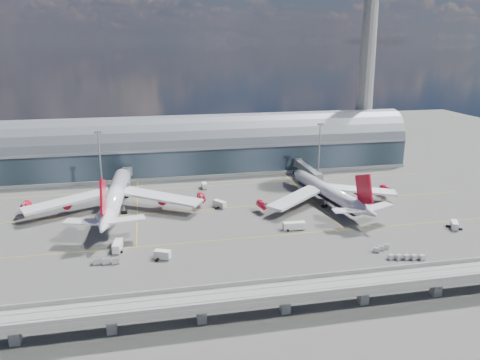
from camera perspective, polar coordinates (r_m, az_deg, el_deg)
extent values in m
plane|color=#474744|center=(164.14, -0.12, -5.71)|extent=(500.00, 500.00, 0.00)
cube|color=gold|center=(155.12, 0.62, -7.08)|extent=(200.00, 0.25, 0.01)
cube|color=gold|center=(182.47, -1.38, -3.39)|extent=(200.00, 0.25, 0.01)
cube|color=gold|center=(210.55, -2.84, -0.66)|extent=(200.00, 0.25, 0.01)
cube|color=gold|center=(189.41, -12.42, -3.03)|extent=(0.25, 80.00, 0.01)
cube|color=gold|center=(200.31, 8.00, -1.71)|extent=(0.25, 80.00, 0.01)
cube|color=#202C35|center=(235.44, -3.92, 2.94)|extent=(200.00, 28.00, 14.00)
cylinder|color=slate|center=(233.90, -3.96, 4.61)|extent=(200.00, 28.00, 28.00)
cube|color=gray|center=(220.35, -3.46, 3.87)|extent=(200.00, 1.00, 1.20)
cube|color=gray|center=(237.02, -3.89, 1.43)|extent=(200.00, 30.00, 1.20)
cube|color=gray|center=(265.42, 14.46, 3.34)|extent=(18.00, 18.00, 8.00)
cone|color=gray|center=(259.55, 15.11, 12.18)|extent=(10.00, 10.00, 90.00)
cube|color=gray|center=(113.74, 5.58, -13.41)|extent=(220.00, 8.50, 1.20)
cube|color=gray|center=(109.90, 6.23, -13.92)|extent=(220.00, 0.40, 1.20)
cube|color=gray|center=(116.53, 5.01, -11.99)|extent=(220.00, 0.40, 1.20)
cube|color=gray|center=(112.17, 5.82, -13.49)|extent=(220.00, 0.12, 0.12)
cube|color=gray|center=(114.66, 5.37, -12.76)|extent=(220.00, 0.12, 0.12)
cube|color=gray|center=(115.08, -25.79, -16.50)|extent=(2.20, 2.20, 5.00)
cube|color=gray|center=(111.61, -15.39, -16.42)|extent=(2.20, 2.20, 5.00)
cube|color=gray|center=(111.67, -4.71, -15.80)|extent=(2.20, 2.20, 5.00)
cube|color=gray|center=(115.26, 5.54, -14.70)|extent=(2.20, 2.20, 5.00)
cube|color=gray|center=(122.06, 14.80, -13.31)|extent=(2.20, 2.20, 5.00)
cube|color=gray|center=(131.57, 22.82, -11.82)|extent=(2.20, 2.20, 5.00)
cylinder|color=gray|center=(210.75, -16.67, 2.20)|extent=(0.70, 0.70, 25.00)
cube|color=gray|center=(208.13, -16.96, 5.58)|extent=(3.00, 0.40, 1.00)
cylinder|color=gray|center=(224.68, 9.63, 3.52)|extent=(0.70, 0.70, 25.00)
cube|color=gray|center=(222.23, 9.79, 6.72)|extent=(3.00, 0.40, 1.00)
cylinder|color=white|center=(183.54, -14.96, -1.78)|extent=(9.61, 53.73, 6.45)
cone|color=white|center=(211.86, -14.10, 0.72)|extent=(6.92, 8.43, 6.45)
cone|color=white|center=(153.60, -16.25, -5.18)|extent=(7.15, 12.45, 6.45)
cube|color=#BC081D|center=(153.78, -16.34, -2.00)|extent=(1.42, 12.07, 13.34)
cube|color=white|center=(184.75, -20.21, -2.40)|extent=(32.90, 20.85, 2.61)
cube|color=white|center=(180.56, -9.69, -2.02)|extent=(31.93, 23.81, 2.61)
cylinder|color=#BC081D|center=(187.31, -20.22, -2.73)|extent=(3.52, 5.22, 3.22)
cylinder|color=#BC081D|center=(191.10, -24.62, -2.86)|extent=(3.52, 5.22, 3.22)
cylinder|color=#BC081D|center=(183.02, -9.45, -2.35)|extent=(3.52, 5.22, 3.22)
cylinder|color=#BC081D|center=(183.21, -4.76, -2.16)|extent=(3.52, 5.22, 3.22)
cylinder|color=gray|center=(202.80, -14.29, -1.40)|extent=(0.50, 0.50, 3.02)
cylinder|color=gray|center=(181.70, -15.99, -3.63)|extent=(0.60, 0.60, 3.02)
cylinder|color=gray|center=(180.89, -13.97, -3.57)|extent=(0.60, 0.60, 3.02)
cylinder|color=black|center=(182.02, -15.97, -3.92)|extent=(2.30, 1.64, 1.51)
cylinder|color=black|center=(181.21, -13.95, -3.85)|extent=(2.30, 1.64, 1.51)
cylinder|color=white|center=(188.35, 10.54, -1.27)|extent=(11.97, 45.04, 5.37)
cone|color=white|center=(209.36, 7.07, 0.69)|extent=(6.41, 8.12, 5.37)
cone|color=white|center=(166.82, 15.24, -3.67)|extent=(6.96, 11.78, 5.37)
cube|color=#BC081D|center=(166.74, 14.88, -1.10)|extent=(2.29, 11.04, 12.25)
cube|color=white|center=(180.28, 6.85, -2.17)|extent=(26.83, 22.57, 2.29)
cube|color=white|center=(194.69, 14.48, -1.17)|extent=(28.78, 16.27, 2.29)
cylinder|color=black|center=(188.80, 10.51, -1.70)|extent=(10.49, 40.39, 4.56)
cylinder|color=#BC081D|center=(182.14, 6.42, -2.51)|extent=(3.62, 5.02, 2.96)
cylinder|color=#BC081D|center=(177.00, 2.68, -2.99)|extent=(3.62, 5.02, 2.96)
cylinder|color=#BC081D|center=(196.93, 14.27, -1.46)|extent=(3.62, 5.02, 2.96)
cylinder|color=#BC081D|center=(204.29, 17.27, -1.05)|extent=(3.62, 5.02, 2.96)
cylinder|color=gray|center=(202.60, 8.23, -1.10)|extent=(0.46, 0.46, 2.78)
cylinder|color=gray|center=(185.16, 10.26, -2.90)|extent=(0.56, 0.56, 2.78)
cylinder|color=gray|center=(188.12, 11.82, -2.68)|extent=(0.56, 0.56, 2.78)
cylinder|color=black|center=(185.45, 10.25, -3.16)|extent=(2.22, 1.68, 1.39)
cylinder|color=black|center=(188.41, 11.81, -2.93)|extent=(2.22, 1.68, 1.39)
cube|color=gray|center=(208.97, -13.64, 0.24)|extent=(3.00, 24.00, 3.00)
cube|color=gray|center=(197.46, -13.72, -0.72)|extent=(3.60, 3.60, 3.40)
cylinder|color=gray|center=(220.53, -13.56, 1.09)|extent=(4.40, 4.40, 4.00)
cylinder|color=gray|center=(198.50, -13.66, -1.68)|extent=(0.50, 0.50, 3.40)
cylinder|color=black|center=(198.92, -13.63, -2.05)|extent=(1.40, 0.80, 0.80)
cube|color=gray|center=(219.30, 8.17, 1.30)|extent=(3.00, 28.00, 3.00)
cube|color=gray|center=(206.69, 9.47, 0.30)|extent=(3.60, 3.60, 3.40)
cylinder|color=gray|center=(232.08, 7.02, 2.19)|extent=(4.40, 4.40, 4.00)
cylinder|color=gray|center=(207.68, 9.42, -0.62)|extent=(0.50, 0.50, 3.40)
cylinder|color=black|center=(208.08, 9.40, -0.98)|extent=(1.40, 0.80, 0.80)
cube|color=silver|center=(150.62, -14.69, -7.75)|extent=(3.13, 7.15, 2.57)
cylinder|color=black|center=(153.10, -14.73, -7.81)|extent=(2.56, 1.20, 0.89)
cylinder|color=black|center=(149.06, -14.59, -8.49)|extent=(2.56, 1.20, 0.89)
cube|color=silver|center=(142.26, -9.43, -8.93)|extent=(5.21, 3.93, 2.46)
cylinder|color=black|center=(143.32, -8.86, -9.18)|extent=(1.75, 2.51, 0.85)
cylinder|color=black|center=(142.14, -9.96, -9.46)|extent=(1.75, 2.51, 0.85)
cube|color=silver|center=(162.06, 6.60, -5.54)|extent=(7.76, 2.47, 2.50)
cylinder|color=black|center=(163.30, 7.40, -5.82)|extent=(0.95, 2.43, 0.86)
cylinder|color=black|center=(161.69, 5.76, -5.99)|extent=(0.95, 2.43, 0.86)
cube|color=silver|center=(178.15, 24.68, -4.99)|extent=(4.34, 5.61, 2.29)
cylinder|color=black|center=(179.13, 24.15, -5.15)|extent=(2.31, 1.76, 0.79)
cylinder|color=black|center=(177.88, 25.13, -5.43)|extent=(2.31, 1.76, 0.79)
cube|color=silver|center=(206.07, -4.38, -0.67)|extent=(2.13, 4.44, 2.28)
cylinder|color=black|center=(207.70, -4.41, -0.82)|extent=(2.21, 0.85, 0.79)
cylinder|color=black|center=(205.04, -4.33, -1.05)|extent=(2.21, 0.85, 0.79)
cube|color=silver|center=(182.24, -2.49, -2.92)|extent=(5.05, 5.89, 2.46)
cylinder|color=black|center=(184.14, -2.23, -3.07)|extent=(2.42, 2.06, 0.85)
cylinder|color=black|center=(181.07, -2.73, -3.42)|extent=(2.42, 2.06, 0.85)
cube|color=gray|center=(144.08, -17.02, -9.68)|extent=(2.68, 2.00, 0.31)
cube|color=#B9B9BE|center=(143.73, -17.05, -9.39)|extent=(2.26, 1.84, 1.54)
cube|color=gray|center=(143.44, -15.98, -9.71)|extent=(2.68, 2.00, 0.31)
cube|color=#B9B9BE|center=(143.09, -16.01, -9.42)|extent=(2.26, 1.84, 1.54)
cube|color=gray|center=(142.85, -14.93, -9.74)|extent=(2.68, 2.00, 0.31)
cube|color=#B9B9BE|center=(142.50, -14.95, -9.44)|extent=(2.26, 1.84, 1.54)
cube|color=gray|center=(147.59, 17.92, -9.13)|extent=(2.34, 1.82, 0.26)
cube|color=#B9B9BE|center=(147.30, 17.94, -8.89)|extent=(1.98, 1.66, 1.30)
cube|color=gray|center=(148.24, 18.76, -9.10)|extent=(2.34, 1.82, 0.26)
cube|color=#B9B9BE|center=(147.95, 18.79, -8.86)|extent=(1.98, 1.66, 1.30)
cube|color=gray|center=(148.93, 19.60, -9.06)|extent=(2.34, 1.82, 0.26)
cube|color=#B9B9BE|center=(148.64, 19.63, -8.82)|extent=(1.98, 1.66, 1.30)
cube|color=gray|center=(149.64, 20.43, -9.03)|extent=(2.34, 1.82, 0.26)
cube|color=#B9B9BE|center=(149.36, 20.46, -8.78)|extent=(1.98, 1.66, 1.30)
cube|color=gray|center=(150.39, 21.25, -8.99)|extent=(2.34, 1.82, 0.26)
cube|color=#B9B9BE|center=(150.11, 21.28, -8.75)|extent=(1.98, 1.66, 1.30)
cube|color=gray|center=(151.14, 16.27, -8.36)|extent=(2.42, 2.04, 0.26)
cube|color=#B9B9BE|center=(150.86, 16.29, -8.13)|extent=(2.07, 1.83, 1.28)
cube|color=gray|center=(152.73, 16.81, -8.14)|extent=(2.42, 2.04, 0.26)
cube|color=#B9B9BE|center=(152.46, 16.83, -7.91)|extent=(2.07, 1.83, 1.28)
cube|color=gray|center=(154.35, 17.35, -7.92)|extent=(2.42, 2.04, 0.26)
cube|color=#B9B9BE|center=(154.07, 17.37, -7.69)|extent=(2.07, 1.83, 1.28)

